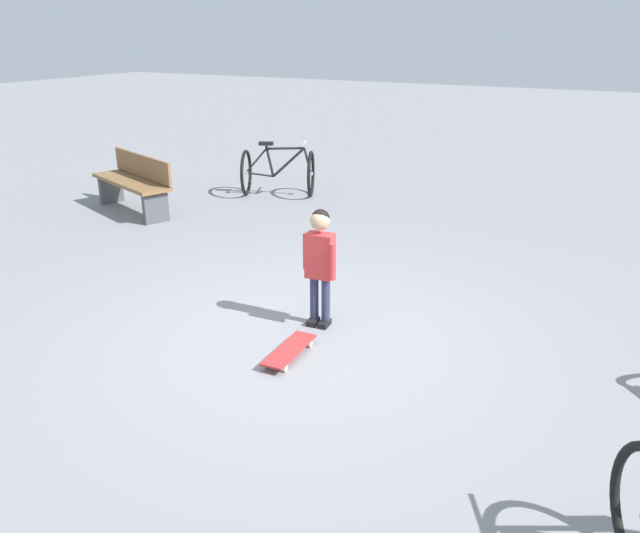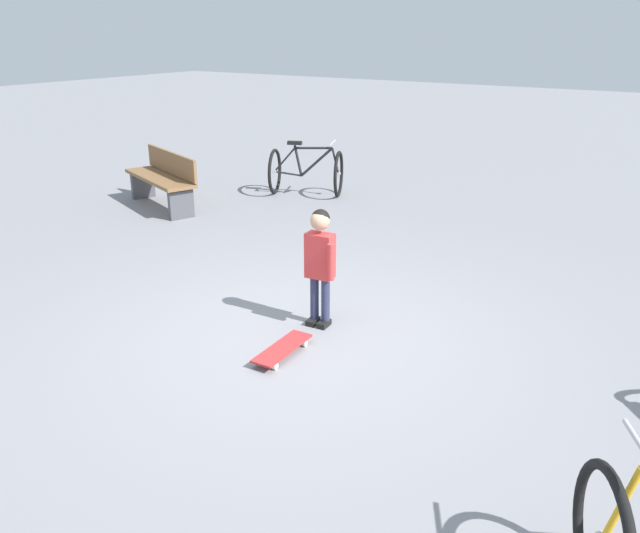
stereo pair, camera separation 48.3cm
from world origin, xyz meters
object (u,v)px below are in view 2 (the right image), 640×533
Objects in this scene: child_person at (320,255)px; skateboard at (282,349)px; bicycle_far at (306,171)px; street_bench at (163,179)px.

child_person is 1.66× the size of skateboard.
skateboard is 0.51× the size of bicycle_far.
child_person reaches higher than bicycle_far.
bicycle_far reaches higher than street_bench.
child_person is 0.84× the size of bicycle_far.
skateboard is 5.24m from bicycle_far.
bicycle_far is 0.76× the size of street_bench.
bicycle_far is 2.19m from street_bench.
child_person is 0.64× the size of street_bench.
street_bench is at bearing -33.22° from skateboard.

